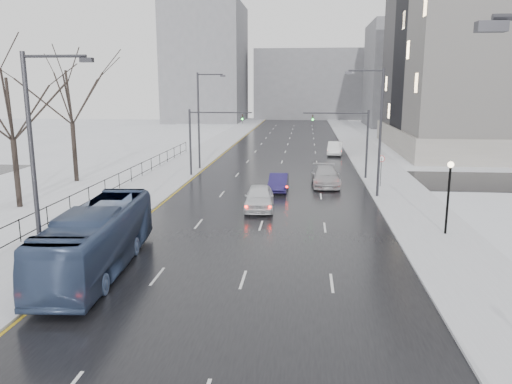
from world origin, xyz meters
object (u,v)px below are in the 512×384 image
(tree_park_d, at_px, (20,208))
(lamppost_r_mid, at_px, (449,187))
(mast_signal_right, at_px, (356,136))
(sedan_right_near, at_px, (279,182))
(tree_park_e, at_px, (77,182))
(streetlight_l_far, at_px, (201,116))
(streetlight_l_near, at_px, (38,162))
(sedan_center_near, at_px, (259,197))
(sedan_right_far, at_px, (325,176))
(streetlight_r_mid, at_px, (378,126))
(mast_signal_left, at_px, (201,134))
(no_uturn_sign, at_px, (381,162))
(bus, at_px, (98,239))
(sedan_right_distant, at_px, (335,148))

(tree_park_d, relative_size, lamppost_r_mid, 2.92)
(mast_signal_right, bearing_deg, sedan_right_near, -138.02)
(tree_park_e, relative_size, streetlight_l_far, 1.35)
(streetlight_l_near, xyz_separation_m, sedan_center_near, (7.67, 15.29, -4.72))
(sedan_right_near, bearing_deg, sedan_right_far, 33.94)
(tree_park_d, relative_size, sedan_right_near, 2.86)
(streetlight_r_mid, relative_size, mast_signal_right, 1.54)
(tree_park_d, height_order, tree_park_e, tree_park_e)
(streetlight_l_near, relative_size, sedan_right_near, 2.29)
(lamppost_r_mid, relative_size, mast_signal_left, 0.66)
(no_uturn_sign, xyz_separation_m, bus, (-16.20, -21.44, -0.71))
(streetlight_r_mid, height_order, streetlight_l_near, same)
(sedan_center_near, bearing_deg, mast_signal_right, 55.15)
(sedan_right_distant, bearing_deg, sedan_right_far, -89.71)
(streetlight_l_far, height_order, sedan_center_near, streetlight_l_far)
(tree_park_d, relative_size, mast_signal_left, 1.92)
(sedan_center_near, bearing_deg, bus, -120.27)
(mast_signal_right, bearing_deg, lamppost_r_mid, -78.46)
(tree_park_d, relative_size, mast_signal_right, 1.92)
(mast_signal_right, distance_m, sedan_right_distant, 17.17)
(mast_signal_left, bearing_deg, no_uturn_sign, -13.60)
(sedan_center_near, distance_m, sedan_right_far, 10.44)
(lamppost_r_mid, bearing_deg, streetlight_l_far, 131.06)
(mast_signal_right, distance_m, no_uturn_sign, 4.77)
(streetlight_r_mid, distance_m, streetlight_l_near, 25.82)
(streetlight_l_near, relative_size, lamppost_r_mid, 2.34)
(streetlight_l_far, bearing_deg, tree_park_e, -141.43)
(streetlight_r_mid, relative_size, mast_signal_left, 1.54)
(tree_park_e, relative_size, mast_signal_right, 2.08)
(sedan_right_near, xyz_separation_m, sedan_right_distant, (5.93, 22.98, 0.11))
(lamppost_r_mid, xyz_separation_m, mast_signal_left, (-18.33, 18.00, 1.16))
(tree_park_d, distance_m, tree_park_e, 10.01)
(tree_park_e, bearing_deg, sedan_right_distant, 40.22)
(tree_park_d, bearing_deg, sedan_right_near, 23.23)
(streetlight_l_near, bearing_deg, no_uturn_sign, 54.11)
(sedan_right_distant, bearing_deg, streetlight_l_near, -102.33)
(streetlight_r_mid, height_order, sedan_center_near, streetlight_r_mid)
(tree_park_e, xyz_separation_m, mast_signal_right, (25.53, 4.00, 4.11))
(streetlight_r_mid, bearing_deg, lamppost_r_mid, -74.18)
(streetlight_r_mid, xyz_separation_m, no_uturn_sign, (1.03, 4.00, -3.32))
(sedan_right_distant, bearing_deg, streetlight_l_far, -132.97)
(tree_park_d, bearing_deg, sedan_right_distant, 51.84)
(sedan_center_near, relative_size, sedan_right_far, 0.87)
(tree_park_d, distance_m, sedan_center_near, 17.37)
(streetlight_l_near, xyz_separation_m, mast_signal_right, (15.49, 28.00, -1.51))
(streetlight_l_near, relative_size, sedan_right_far, 1.72)
(streetlight_r_mid, relative_size, streetlight_l_near, 1.00)
(mast_signal_right, bearing_deg, bus, -119.38)
(streetlight_l_far, xyz_separation_m, mast_signal_left, (0.84, -4.00, -1.51))
(sedan_center_near, bearing_deg, tree_park_d, -178.96)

